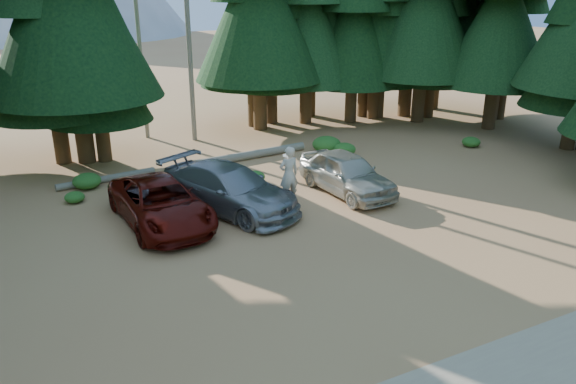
% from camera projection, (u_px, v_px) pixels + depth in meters
% --- Properties ---
extents(ground, '(160.00, 160.00, 0.00)m').
position_uv_depth(ground, '(328.00, 264.00, 15.69)').
color(ground, '#B57A4C').
rests_on(ground, ground).
extents(forest_belt_north, '(36.00, 7.00, 22.00)m').
position_uv_depth(forest_belt_north, '(176.00, 139.00, 28.24)').
color(forest_belt_north, black).
rests_on(forest_belt_north, ground).
extents(forest_belt_east, '(6.00, 22.00, 22.00)m').
position_uv_depth(forest_belt_east, '(576.00, 156.00, 25.58)').
color(forest_belt_east, black).
rests_on(forest_belt_east, ground).
extents(snag_front, '(0.24, 0.24, 12.00)m').
position_uv_depth(snag_front, '(187.00, 15.00, 26.06)').
color(snag_front, gray).
rests_on(snag_front, ground).
extents(snag_back, '(0.20, 0.20, 10.00)m').
position_uv_depth(snag_back, '(139.00, 36.00, 26.82)').
color(snag_back, gray).
rests_on(snag_back, ground).
extents(red_pickup, '(2.67, 5.27, 1.43)m').
position_uv_depth(red_pickup, '(161.00, 203.00, 18.10)').
color(red_pickup, '#570D07').
rests_on(red_pickup, ground).
extents(silver_minivan_center, '(4.24, 5.84, 1.57)m').
position_uv_depth(silver_minivan_center, '(229.00, 189.00, 19.17)').
color(silver_minivan_center, '#929499').
rests_on(silver_minivan_center, ground).
extents(silver_minivan_right, '(2.11, 4.60, 1.53)m').
position_uv_depth(silver_minivan_right, '(347.00, 173.00, 20.81)').
color(silver_minivan_right, '#BAB6A5').
rests_on(silver_minivan_right, ground).
extents(frisbee_player, '(0.72, 0.48, 1.94)m').
position_uv_depth(frisbee_player, '(289.00, 174.00, 18.85)').
color(frisbee_player, beige).
rests_on(frisbee_player, ground).
extents(log_left, '(3.88, 0.75, 0.28)m').
position_uv_depth(log_left, '(107.00, 179.00, 22.12)').
color(log_left, gray).
rests_on(log_left, ground).
extents(log_mid, '(3.59, 1.12, 0.30)m').
position_uv_depth(log_mid, '(179.00, 180.00, 21.92)').
color(log_mid, gray).
rests_on(log_mid, ground).
extents(log_right, '(5.73, 0.89, 0.37)m').
position_uv_depth(log_right, '(249.00, 155.00, 24.99)').
color(log_right, gray).
rests_on(log_right, ground).
extents(shrub_far_left, '(1.06, 1.06, 0.59)m').
position_uv_depth(shrub_far_left, '(87.00, 181.00, 21.40)').
color(shrub_far_left, '#27681F').
rests_on(shrub_far_left, ground).
extents(shrub_left, '(0.70, 0.70, 0.39)m').
position_uv_depth(shrub_left, '(75.00, 197.00, 20.05)').
color(shrub_left, '#27681F').
rests_on(shrub_left, ground).
extents(shrub_center_left, '(1.16, 1.16, 0.64)m').
position_uv_depth(shrub_center_left, '(170.00, 179.00, 21.53)').
color(shrub_center_left, '#27681F').
rests_on(shrub_center_left, ground).
extents(shrub_center_right, '(0.83, 0.83, 0.46)m').
position_uv_depth(shrub_center_right, '(255.00, 177.00, 22.05)').
color(shrub_center_right, '#27681F').
rests_on(shrub_center_right, ground).
extents(shrub_right, '(1.03, 1.03, 0.57)m').
position_uv_depth(shrub_right, '(344.00, 149.00, 25.52)').
color(shrub_right, '#27681F').
rests_on(shrub_right, ground).
extents(shrub_far_right, '(1.33, 1.33, 0.73)m').
position_uv_depth(shrub_far_right, '(327.00, 144.00, 26.01)').
color(shrub_far_right, '#27681F').
rests_on(shrub_far_right, ground).
extents(shrub_edge_east, '(0.86, 0.86, 0.48)m').
position_uv_depth(shrub_edge_east, '(471.00, 142.00, 26.87)').
color(shrub_edge_east, '#27681F').
rests_on(shrub_edge_east, ground).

